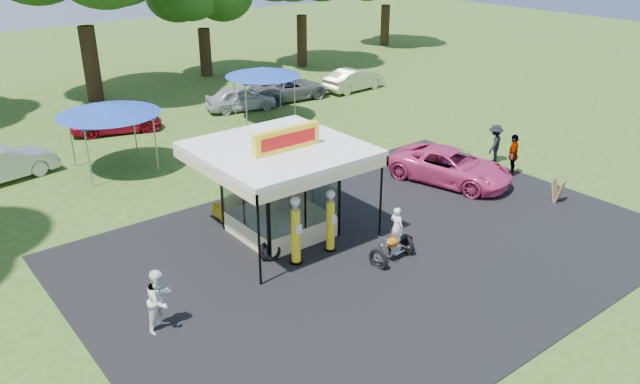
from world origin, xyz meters
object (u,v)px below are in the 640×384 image
(pink_sedan, at_px, (450,166))
(spectator_east_a, at_px, (495,144))
(spectator_west, at_px, (160,300))
(bg_car_b, at_px, (116,119))
(bg_car_d, at_px, (290,89))
(bg_car_a, at_px, (0,164))
(motorcycle, at_px, (395,239))
(kiosk_car, at_px, (248,202))
(bg_car_c, at_px, (241,98))
(a_frame_sign, at_px, (558,191))
(gas_station_kiosk, at_px, (280,189))
(gas_pump_left, at_px, (296,232))
(tent_west, at_px, (108,109))
(tent_east, at_px, (263,72))
(gas_pump_right, at_px, (330,222))
(bg_car_e, at_px, (354,80))
(spectator_east_b, at_px, (513,155))

(pink_sedan, relative_size, spectator_east_a, 2.92)
(pink_sedan, distance_m, spectator_east_a, 3.60)
(pink_sedan, bearing_deg, spectator_west, 173.16)
(bg_car_b, distance_m, bg_car_d, 11.31)
(bg_car_a, bearing_deg, bg_car_b, -71.56)
(pink_sedan, height_order, bg_car_d, pink_sedan)
(motorcycle, relative_size, bg_car_d, 0.39)
(kiosk_car, xyz_separation_m, bg_car_c, (7.41, 12.61, 0.24))
(a_frame_sign, relative_size, bg_car_c, 0.23)
(a_frame_sign, height_order, bg_car_d, bg_car_d)
(motorcycle, height_order, pink_sedan, motorcycle)
(gas_station_kiosk, distance_m, bg_car_d, 18.72)
(pink_sedan, bearing_deg, spectator_east_a, -8.95)
(gas_pump_left, height_order, tent_west, tent_west)
(gas_station_kiosk, bearing_deg, tent_east, 58.78)
(tent_east, bearing_deg, gas_pump_right, -115.46)
(bg_car_c, height_order, bg_car_d, bg_car_c)
(bg_car_a, xyz_separation_m, bg_car_c, (14.16, 3.05, -0.05))
(bg_car_d, distance_m, bg_car_e, 4.83)
(spectator_east_b, bearing_deg, a_frame_sign, 43.29)
(bg_car_d, bearing_deg, gas_station_kiosk, 147.61)
(motorcycle, xyz_separation_m, spectator_east_a, (10.28, 3.78, 0.14))
(gas_pump_left, xyz_separation_m, kiosk_car, (0.86, 4.34, -0.70))
(gas_pump_right, height_order, bg_car_b, gas_pump_right)
(gas_station_kiosk, distance_m, bg_car_e, 21.37)
(spectator_east_a, xyz_separation_m, tent_west, (-14.48, 10.16, 1.96))
(bg_car_e, relative_size, tent_west, 0.98)
(bg_car_c, height_order, tent_east, tent_east)
(gas_pump_left, height_order, bg_car_c, gas_pump_left)
(tent_east, bearing_deg, spectator_east_b, -74.72)
(a_frame_sign, height_order, bg_car_e, bg_car_e)
(bg_car_a, bearing_deg, pink_sedan, -138.94)
(gas_station_kiosk, relative_size, bg_car_a, 1.15)
(gas_pump_left, height_order, gas_pump_right, gas_pump_left)
(pink_sedan, bearing_deg, gas_pump_right, 175.81)
(gas_pump_right, height_order, spectator_west, gas_pump_right)
(a_frame_sign, height_order, bg_car_b, bg_car_b)
(a_frame_sign, distance_m, tent_west, 19.57)
(gas_station_kiosk, bearing_deg, bg_car_d, 53.29)
(spectator_east_a, xyz_separation_m, bg_car_d, (-1.01, 15.17, -0.20))
(tent_west, bearing_deg, gas_pump_right, -76.56)
(bg_car_a, bearing_deg, spectator_west, 172.94)
(gas_station_kiosk, bearing_deg, kiosk_car, 90.00)
(bg_car_b, relative_size, tent_west, 1.06)
(spectator_east_a, bearing_deg, motorcycle, -0.60)
(spectator_east_b, distance_m, bg_car_d, 16.73)
(gas_pump_right, distance_m, motorcycle, 2.26)
(spectator_east_a, bearing_deg, a_frame_sign, 48.28)
(bg_car_d, bearing_deg, bg_car_a, 104.52)
(kiosk_car, bearing_deg, a_frame_sign, -123.29)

